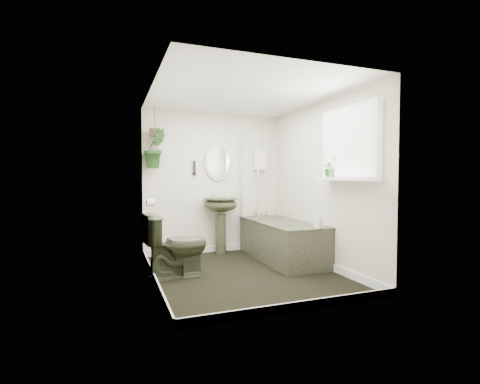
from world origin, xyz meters
name	(u,v)px	position (x,y,z in m)	size (l,w,h in m)	color
floor	(244,274)	(0.00, 0.00, -0.01)	(2.30, 2.80, 0.02)	black
ceiling	(244,94)	(0.00, 0.00, 2.31)	(2.30, 2.80, 0.02)	white
wall_back	(214,183)	(0.00, 1.41, 1.15)	(2.30, 0.02, 2.30)	#EAE4C6
wall_front	(300,188)	(0.00, -1.41, 1.15)	(2.30, 0.02, 2.30)	#EAE4C6
wall_left	(152,185)	(-1.16, 0.00, 1.15)	(0.02, 2.80, 2.30)	#EAE4C6
wall_right	(321,184)	(1.16, 0.00, 1.15)	(0.02, 2.80, 2.30)	#EAE4C6
skirting	(244,269)	(0.00, 0.00, 0.05)	(2.30, 2.80, 0.10)	white
bathtub	(281,240)	(0.80, 0.50, 0.29)	(0.72, 1.72, 0.58)	#2E3421
bath_screen	(249,175)	(0.47, 0.99, 1.28)	(0.04, 0.72, 1.40)	silver
shower_box	(259,160)	(0.80, 1.34, 1.55)	(0.20, 0.10, 0.35)	white
oval_mirror	(218,162)	(0.06, 1.37, 1.50)	(0.46, 0.03, 0.62)	beige
wall_sconce	(194,168)	(-0.34, 1.36, 1.40)	(0.04, 0.04, 0.22)	black
toilet_roll_holder	(151,203)	(-1.10, 0.70, 0.90)	(0.11, 0.11, 0.11)	white
window_recess	(350,144)	(1.09, -0.70, 1.65)	(0.08, 1.00, 0.90)	white
window_sill	(344,179)	(1.02, -0.70, 1.23)	(0.18, 1.00, 0.04)	white
window_blinds	(347,143)	(1.04, -0.70, 1.65)	(0.01, 0.86, 0.76)	white
toilet	(176,245)	(-0.85, 0.15, 0.40)	(0.45, 0.78, 0.80)	#2E3421
pedestal_sink	(221,225)	(0.06, 1.22, 0.46)	(0.54, 0.46, 0.92)	#2E3421
sill_plant	(330,168)	(1.02, -0.40, 1.37)	(0.21, 0.18, 0.23)	black
hanging_plant	(155,148)	(-0.97, 1.25, 1.68)	(0.33, 0.27, 0.60)	black
soap_bottle	(318,221)	(0.93, -0.29, 0.67)	(0.08, 0.09, 0.18)	black
hanging_pot	(155,133)	(-0.97, 1.25, 1.92)	(0.16, 0.16, 0.12)	#4B3D2D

